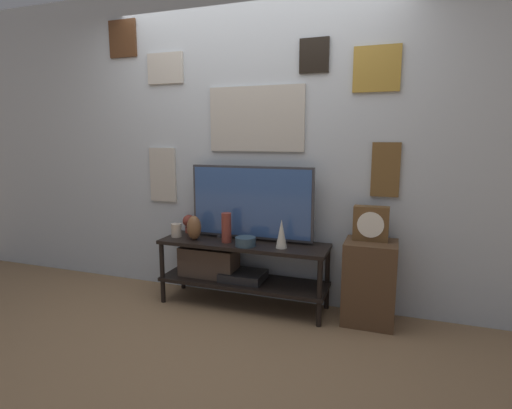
# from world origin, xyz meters

# --- Properties ---
(ground_plane) EXTENTS (12.00, 12.00, 0.00)m
(ground_plane) POSITION_xyz_m (0.00, 0.00, 0.00)
(ground_plane) COLOR #846647
(wall_back) EXTENTS (6.40, 0.08, 2.70)m
(wall_back) POSITION_xyz_m (-0.00, 0.50, 1.36)
(wall_back) COLOR #B2BCC6
(wall_back) RESTS_ON ground_plane
(media_console) EXTENTS (1.42, 0.41, 0.55)m
(media_console) POSITION_xyz_m (-0.12, 0.24, 0.35)
(media_console) COLOR black
(media_console) RESTS_ON ground_plane
(television) EXTENTS (1.06, 0.05, 0.63)m
(television) POSITION_xyz_m (0.04, 0.33, 0.88)
(television) COLOR #333338
(television) RESTS_ON media_console
(vase_wide_bowl) EXTENTS (0.16, 0.16, 0.07)m
(vase_wide_bowl) POSITION_xyz_m (0.06, 0.14, 0.59)
(vase_wide_bowl) COLOR #2D4251
(vase_wide_bowl) RESTS_ON media_console
(vase_urn_stoneware) EXTENTS (0.12, 0.12, 0.21)m
(vase_urn_stoneware) POSITION_xyz_m (-0.42, 0.18, 0.66)
(vase_urn_stoneware) COLOR brown
(vase_urn_stoneware) RESTS_ON media_console
(vase_tall_ceramic) EXTENTS (0.08, 0.08, 0.25)m
(vase_tall_ceramic) POSITION_xyz_m (-0.13, 0.19, 0.68)
(vase_tall_ceramic) COLOR brown
(vase_tall_ceramic) RESTS_ON media_console
(vase_slim_bronze) EXTENTS (0.09, 0.09, 0.23)m
(vase_slim_bronze) POSITION_xyz_m (0.35, 0.18, 0.67)
(vase_slim_bronze) COLOR beige
(vase_slim_bronze) RESTS_ON media_console
(candle_jar) EXTENTS (0.09, 0.09, 0.12)m
(candle_jar) POSITION_xyz_m (-0.62, 0.22, 0.61)
(candle_jar) COLOR #C1B29E
(candle_jar) RESTS_ON media_console
(decorative_bust) EXTENTS (0.11, 0.11, 0.17)m
(decorative_bust) POSITION_xyz_m (-0.59, 0.39, 0.65)
(decorative_bust) COLOR brown
(decorative_bust) RESTS_ON media_console
(side_table) EXTENTS (0.39, 0.34, 0.64)m
(side_table) POSITION_xyz_m (1.02, 0.28, 0.32)
(side_table) COLOR #513823
(side_table) RESTS_ON ground_plane
(mantel_clock) EXTENTS (0.26, 0.11, 0.26)m
(mantel_clock) POSITION_xyz_m (1.01, 0.31, 0.77)
(mantel_clock) COLOR brown
(mantel_clock) RESTS_ON side_table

